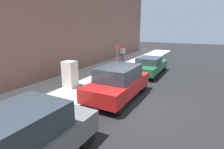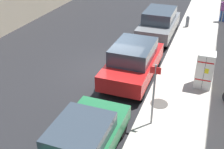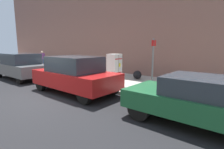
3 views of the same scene
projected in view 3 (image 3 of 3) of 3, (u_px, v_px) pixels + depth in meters
ground_plane at (52, 96)px, 7.77m from camera, size 80.00×80.00×0.00m
sidewalk_slab at (115, 80)px, 11.14m from camera, size 4.64×44.00×0.14m
building_facade_near at (141, 16)px, 12.77m from camera, size 1.51×39.60×8.75m
discarded_refrigerator at (114, 67)px, 10.72m from camera, size 0.72×0.68×1.59m
manhole_cover at (127, 89)px, 8.45m from camera, size 0.70×0.70×0.02m
street_sign_post at (153, 63)px, 7.40m from camera, size 0.36×0.07×2.39m
fire_hydrant at (30, 67)px, 14.40m from camera, size 0.22×0.22×0.76m
trash_bag at (137, 75)px, 11.03m from camera, size 0.54×0.54×0.54m
pedestrian_walking_far at (42, 58)px, 17.23m from camera, size 0.46×0.22×1.59m
parked_suv_gray at (21, 66)px, 11.88m from camera, size 1.96×4.55×1.72m
parked_suv_red at (75, 74)px, 8.25m from camera, size 1.96×4.40×1.73m
parked_sedan_green at (210, 102)px, 4.67m from camera, size 1.85×4.75×1.40m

